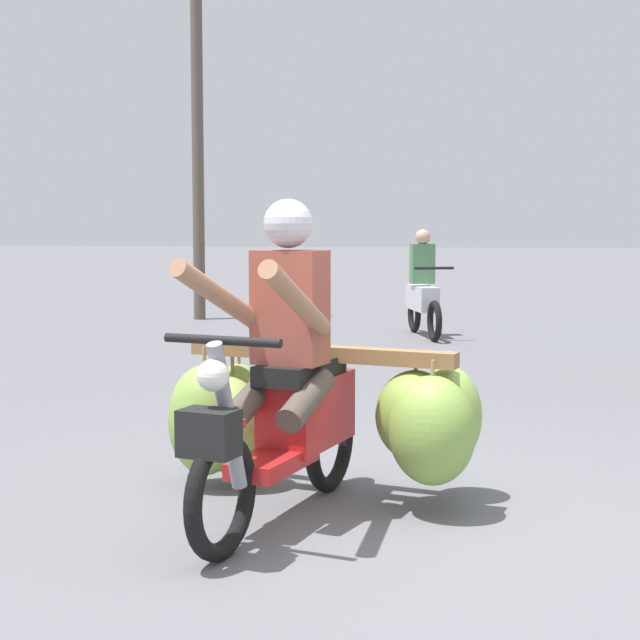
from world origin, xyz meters
The scene contains 4 objects.
ground_plane centered at (0.00, 0.00, 0.00)m, with size 120.00×120.00×0.00m, color slate.
motorbike_main_loaded centered at (-0.53, 0.56, 0.50)m, with size 1.81×1.93×1.58m.
motorbike_distant_ahead_left centered at (-0.59, 8.37, 0.57)m, with size 0.70×1.56×1.40m.
utility_pole centered at (-4.18, 10.04, 3.03)m, with size 0.18×0.18×6.07m, color brown.
Camera 1 is at (0.46, -4.33, 1.45)m, focal length 54.53 mm.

